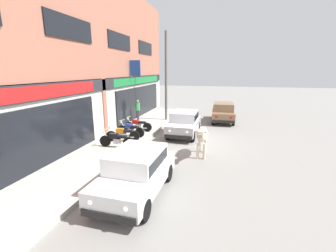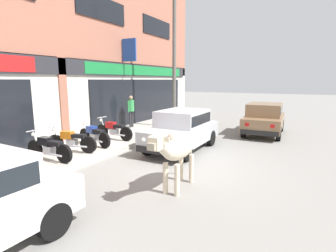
% 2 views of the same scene
% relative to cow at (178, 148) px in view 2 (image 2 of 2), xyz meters
% --- Properties ---
extents(ground_plane, '(90.00, 90.00, 0.00)m').
position_rel_cow_xyz_m(ground_plane, '(1.91, 0.92, -1.01)').
color(ground_plane, gray).
extents(sidewalk, '(19.00, 2.83, 0.15)m').
position_rel_cow_xyz_m(sidewalk, '(1.91, 4.54, -0.93)').
color(sidewalk, '#B7AFA3').
rests_on(sidewalk, ground).
extents(shop_building, '(23.00, 1.40, 9.46)m').
position_rel_cow_xyz_m(shop_building, '(1.92, 6.21, 3.52)').
color(shop_building, '#9E604C').
rests_on(shop_building, ground).
extents(cow, '(2.15, 0.56, 1.61)m').
position_rel_cow_xyz_m(cow, '(0.00, 0.00, 0.00)').
color(cow, beige).
rests_on(cow, ground).
extents(car_0, '(3.66, 1.73, 1.46)m').
position_rel_cow_xyz_m(car_0, '(7.55, -0.82, -0.19)').
color(car_0, black).
rests_on(car_0, ground).
extents(car_2, '(3.63, 1.65, 1.46)m').
position_rel_cow_xyz_m(car_2, '(3.24, 1.40, -0.19)').
color(car_2, black).
rests_on(car_2, ground).
extents(motorcycle_0, '(0.52, 1.81, 0.88)m').
position_rel_cow_xyz_m(motorcycle_0, '(-0.24, 4.15, -0.46)').
color(motorcycle_0, black).
rests_on(motorcycle_0, sidewalk).
extents(motorcycle_1, '(0.66, 1.78, 0.88)m').
position_rel_cow_xyz_m(motorcycle_1, '(0.73, 4.29, -0.46)').
color(motorcycle_1, black).
rests_on(motorcycle_1, sidewalk).
extents(motorcycle_2, '(0.66, 1.79, 0.88)m').
position_rel_cow_xyz_m(motorcycle_2, '(1.78, 4.28, -0.46)').
color(motorcycle_2, black).
rests_on(motorcycle_2, sidewalk).
extents(motorcycle_3, '(0.52, 1.81, 0.88)m').
position_rel_cow_xyz_m(motorcycle_3, '(2.88, 4.28, -0.46)').
color(motorcycle_3, black).
rests_on(motorcycle_3, sidewalk).
extents(pedestrian, '(0.50, 0.32, 1.60)m').
position_rel_cow_xyz_m(pedestrian, '(5.49, 5.29, 0.13)').
color(pedestrian, '#2D2D33').
rests_on(pedestrian, sidewalk).
extents(utility_pole, '(0.18, 0.18, 6.44)m').
position_rel_cow_xyz_m(utility_pole, '(6.59, 3.42, 2.37)').
color(utility_pole, '#595651').
rests_on(utility_pole, sidewalk).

